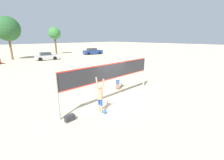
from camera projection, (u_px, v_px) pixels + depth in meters
ground_plane at (112, 99)px, 10.06m from camera, size 200.00×200.00×0.00m
volleyball_net at (112, 75)px, 9.59m from camera, size 7.55×0.13×2.44m
player_spiker at (100, 95)px, 8.01m from camera, size 0.28×0.68×1.98m
player_blocker at (118, 76)px, 11.59m from camera, size 0.28×0.70×2.11m
volleyball at (105, 112)px, 8.14m from camera, size 0.21×0.21×0.21m
gear_bag at (70, 118)px, 7.41m from camera, size 0.50×0.25×0.30m
parked_car_near at (93, 52)px, 36.75m from camera, size 4.95×2.86×1.50m
parked_car_mid at (47, 56)px, 27.52m from camera, size 4.30×2.61×1.39m
tree_left_cluster at (7, 29)px, 26.63m from camera, size 4.30×4.30×7.67m
tree_right_cluster at (54, 34)px, 36.21m from camera, size 2.87×2.87×6.44m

